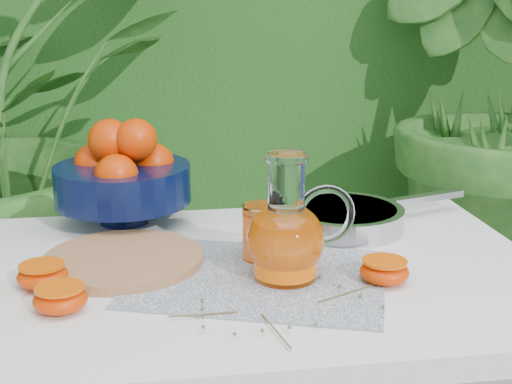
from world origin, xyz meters
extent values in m
imported|color=#1E581F|center=(1.04, 1.17, 0.87)|extent=(2.19, 2.19, 1.74)
cube|color=white|center=(0.04, 0.00, 0.73)|extent=(1.00, 0.70, 0.04)
cylinder|color=white|center=(0.49, 0.30, 0.35)|extent=(0.04, 0.04, 0.71)
cube|color=#0C1C45|center=(0.04, -0.06, 0.75)|extent=(0.49, 0.44, 0.00)
cylinder|color=#B07B4F|center=(-0.19, 0.04, 0.76)|extent=(0.33, 0.33, 0.02)
cylinder|color=black|center=(-0.19, 0.28, 0.77)|extent=(0.11, 0.11, 0.04)
cylinder|color=black|center=(-0.19, 0.28, 0.83)|extent=(0.31, 0.31, 0.08)
sphere|color=#D03502|center=(-0.25, 0.32, 0.87)|extent=(0.10, 0.10, 0.09)
sphere|color=#D03502|center=(-0.13, 0.31, 0.87)|extent=(0.10, 0.10, 0.09)
sphere|color=#D03502|center=(-0.20, 0.22, 0.87)|extent=(0.10, 0.10, 0.09)
sphere|color=#D03502|center=(-0.18, 0.36, 0.87)|extent=(0.10, 0.10, 0.09)
sphere|color=#D03502|center=(-0.21, 0.29, 0.92)|extent=(0.10, 0.10, 0.09)
sphere|color=#D03502|center=(-0.16, 0.27, 0.93)|extent=(0.09, 0.09, 0.08)
cylinder|color=white|center=(0.08, -0.06, 0.76)|extent=(0.11, 0.11, 0.01)
ellipsoid|color=white|center=(0.08, -0.06, 0.82)|extent=(0.13, 0.13, 0.12)
cylinder|color=white|center=(0.08, -0.06, 0.91)|extent=(0.06, 0.06, 0.08)
cylinder|color=white|center=(0.08, -0.06, 0.96)|extent=(0.07, 0.07, 0.01)
torus|color=white|center=(0.14, -0.06, 0.86)|extent=(0.10, 0.02, 0.10)
cylinder|color=#CB4F04|center=(0.08, -0.06, 0.81)|extent=(0.11, 0.11, 0.09)
cylinder|color=white|center=(0.05, 0.03, 0.80)|extent=(0.07, 0.07, 0.10)
cylinder|color=orange|center=(0.05, 0.03, 0.80)|extent=(0.06, 0.06, 0.08)
cylinder|color=#E74E07|center=(0.05, 0.03, 0.84)|extent=(0.06, 0.06, 0.00)
cylinder|color=#ADADB1|center=(0.24, 0.17, 0.77)|extent=(0.30, 0.30, 0.04)
cylinder|color=silver|center=(0.24, 0.17, 0.79)|extent=(0.26, 0.26, 0.01)
cube|color=#ADADB1|center=(0.45, 0.24, 0.79)|extent=(0.18, 0.08, 0.01)
ellipsoid|color=#D03502|center=(-0.28, -0.13, 0.77)|extent=(0.09, 0.09, 0.04)
cylinder|color=#E74E07|center=(-0.28, -0.13, 0.79)|extent=(0.09, 0.09, 0.00)
ellipsoid|color=#D03502|center=(-0.31, -0.03, 0.77)|extent=(0.09, 0.09, 0.04)
cylinder|color=#E74E07|center=(-0.31, -0.03, 0.79)|extent=(0.09, 0.09, 0.00)
ellipsoid|color=#D03502|center=(0.24, -0.10, 0.77)|extent=(0.09, 0.09, 0.04)
cylinder|color=#E74E07|center=(0.24, -0.10, 0.79)|extent=(0.09, 0.09, 0.00)
cylinder|color=brown|center=(0.03, -0.25, 0.76)|extent=(0.02, 0.11, 0.00)
sphere|color=#516233|center=(-0.03, -0.26, 0.76)|extent=(0.01, 0.01, 0.01)
sphere|color=#516233|center=(0.01, -0.26, 0.76)|extent=(0.01, 0.01, 0.01)
sphere|color=#516233|center=(0.05, -0.25, 0.76)|extent=(0.01, 0.01, 0.01)
sphere|color=#516233|center=(0.09, -0.25, 0.76)|extent=(0.01, 0.01, 0.01)
cylinder|color=brown|center=(0.17, -0.14, 0.76)|extent=(0.12, 0.06, 0.00)
sphere|color=#516233|center=(0.13, -0.08, 0.76)|extent=(0.01, 0.01, 0.01)
sphere|color=#516233|center=(0.16, -0.12, 0.76)|extent=(0.01, 0.01, 0.01)
sphere|color=#516233|center=(0.18, -0.16, 0.76)|extent=(0.01, 0.01, 0.01)
sphere|color=#516233|center=(0.20, -0.21, 0.76)|extent=(0.01, 0.01, 0.01)
cylinder|color=brown|center=(-0.07, -0.19, 0.76)|extent=(0.10, 0.00, 0.00)
sphere|color=#516233|center=(-0.07, -0.23, 0.76)|extent=(0.01, 0.01, 0.01)
sphere|color=#516233|center=(-0.07, -0.20, 0.76)|extent=(0.01, 0.01, 0.01)
sphere|color=#516233|center=(-0.07, -0.17, 0.76)|extent=(0.01, 0.01, 0.01)
sphere|color=#516233|center=(-0.06, -0.14, 0.76)|extent=(0.01, 0.01, 0.01)
camera|label=1|loc=(-0.14, -1.14, 1.21)|focal=50.00mm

